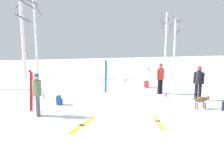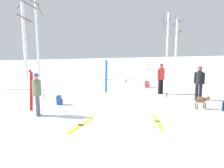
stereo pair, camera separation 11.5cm
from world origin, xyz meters
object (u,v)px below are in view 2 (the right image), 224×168
at_px(water_bottle_0, 167,95).
at_px(ski_poles_0, 149,82).
at_px(ski_pair_planted_2, 106,77).
at_px(backpack_0, 147,84).
at_px(person_0, 161,77).
at_px(ski_pair_planted_1, 133,74).
at_px(birch_tree_4, 176,43).
at_px(person_2, 37,92).
at_px(ski_pair_planted_0, 31,90).
at_px(birch_tree_3, 167,40).
at_px(birch_tree_1, 24,31).
at_px(ski_pair_lying_1, 157,122).
at_px(backpack_1, 59,100).
at_px(dog, 202,100).
at_px(water_bottle_1, 44,96).
at_px(birch_tree_2, 37,35).
at_px(ski_pair_lying_0, 81,125).
at_px(person_1, 199,81).

bearing_deg(water_bottle_0, ski_poles_0, 169.47).
distance_m(ski_pair_planted_2, backpack_0, 3.06).
distance_m(person_0, water_bottle_0, 1.18).
bearing_deg(ski_pair_planted_1, birch_tree_4, 44.44).
distance_m(person_2, ski_pair_planted_0, 0.88).
bearing_deg(backpack_0, birch_tree_3, 54.49).
xyz_separation_m(person_2, birch_tree_1, (-1.01, 10.41, 2.66)).
distance_m(person_0, ski_poles_0, 1.20).
bearing_deg(ski_pair_lying_1, person_0, 61.39).
bearing_deg(birch_tree_3, birch_tree_4, -85.66).
bearing_deg(ski_pair_planted_1, backpack_1, -154.02).
xyz_separation_m(dog, water_bottle_0, (-0.35, 2.43, -0.27)).
bearing_deg(backpack_1, water_bottle_0, -0.38).
relative_size(backpack_0, water_bottle_0, 1.82).
xyz_separation_m(ski_pair_planted_2, ski_poles_0, (1.84, -1.75, -0.11)).
xyz_separation_m(person_2, ski_poles_0, (5.53, 1.60, -0.16)).
relative_size(backpack_0, birch_tree_4, 0.09).
distance_m(person_0, water_bottle_1, 6.42).
xyz_separation_m(ski_pair_planted_0, birch_tree_2, (0.17, 10.62, 2.50)).
distance_m(ski_poles_0, birch_tree_2, 11.63).
xyz_separation_m(ski_pair_lying_1, backpack_0, (2.36, 6.10, 0.20)).
relative_size(ski_pair_planted_1, birch_tree_4, 0.39).
height_order(ski_pair_planted_0, birch_tree_4, birch_tree_4).
bearing_deg(ski_pair_planted_0, birch_tree_1, 94.54).
xyz_separation_m(water_bottle_0, water_bottle_1, (-6.26, 1.55, -0.01)).
height_order(person_2, backpack_1, person_2).
bearing_deg(ski_pair_lying_0, ski_pair_planted_0, 125.75).
bearing_deg(person_1, birch_tree_2, 125.11).
bearing_deg(birch_tree_1, birch_tree_4, -0.01).
relative_size(person_0, person_2, 1.00).
bearing_deg(ski_pair_planted_2, ski_pair_planted_1, 9.70).
bearing_deg(backpack_0, person_0, -91.17).
height_order(birch_tree_2, birch_tree_4, birch_tree_2).
bearing_deg(water_bottle_1, ski_pair_planted_1, 7.36).
bearing_deg(ski_pair_planted_1, backpack_0, 19.64).
height_order(person_1, dog, person_1).
bearing_deg(ski_pair_lying_0, person_0, 36.89).
xyz_separation_m(person_2, ski_pair_lying_0, (1.48, -1.58, -0.97)).
xyz_separation_m(person_1, birch_tree_4, (4.63, 10.02, 1.74)).
distance_m(ski_pair_planted_2, birch_tree_3, 12.28).
xyz_separation_m(birch_tree_2, birch_tree_3, (12.29, 0.49, -0.33)).
distance_m(person_1, birch_tree_3, 12.57).
xyz_separation_m(person_1, ski_pair_lying_0, (-6.21, -1.97, -0.97)).
bearing_deg(ski_pair_planted_1, water_bottle_1, -172.64).
distance_m(water_bottle_1, birch_tree_3, 15.25).
xyz_separation_m(water_bottle_1, birch_tree_1, (-1.25, 7.44, 3.53)).
bearing_deg(ski_pair_planted_2, birch_tree_2, 115.00).
relative_size(person_0, ski_pair_planted_0, 0.98).
distance_m(backpack_0, water_bottle_0, 2.64).
height_order(backpack_1, birch_tree_2, birch_tree_2).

